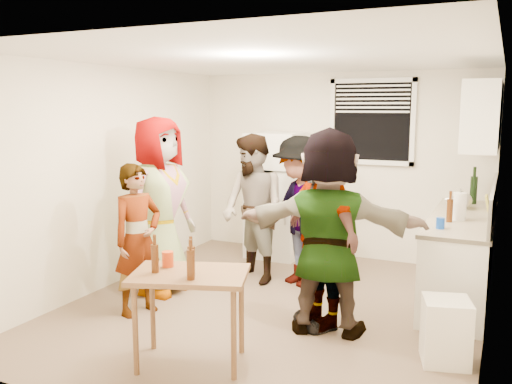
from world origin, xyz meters
The scene contains 23 objects.
room centered at (0.00, 0.00, 0.00)m, with size 4.00×4.50×2.50m, color white, non-canonical shape.
window centered at (0.45, 2.21, 1.85)m, with size 1.12×0.10×1.06m, color white, non-canonical shape.
refrigerator centered at (-0.75, 1.88, 0.85)m, with size 0.70×0.70×1.70m, color white.
counter_lower centered at (1.70, 1.15, 0.43)m, with size 0.60×2.20×0.86m, color white.
countertop centered at (1.70, 1.15, 0.88)m, with size 0.64×2.22×0.04m, color #BDAF97.
backsplash centered at (1.99, 1.15, 1.08)m, with size 0.03×2.20×0.36m, color beige.
upper_cabinets centered at (1.83, 1.35, 1.95)m, with size 0.34×1.60×0.70m, color white.
kettle centered at (1.65, 1.56, 0.90)m, with size 0.26×0.22×0.22m, color silver, non-canonical shape.
paper_towel centered at (1.68, 0.90, 0.90)m, with size 0.13×0.13×0.28m, color white.
wine_bottle centered at (1.75, 1.97, 0.90)m, with size 0.08×0.08×0.33m, color black.
beer_bottle_counter centered at (1.60, 0.76, 0.90)m, with size 0.06×0.06×0.23m, color #47230C.
blue_cup centered at (1.55, 0.40, 0.90)m, with size 0.08×0.08×0.11m, color blue.
picture_frame centered at (1.92, 1.61, 0.98)m, with size 0.02×0.20×0.17m, color #E1D54A.
trash_bin centered at (1.73, -0.51, 0.25)m, with size 0.36×0.36×0.53m, color white.
serving_table centered at (-0.12, -1.39, 0.00)m, with size 0.90×0.60×0.76m, color brown, non-canonical shape.
beer_bottle_table centered at (-0.36, -1.50, 0.76)m, with size 0.06×0.06×0.23m, color #47230C.
red_cup centered at (-0.36, -1.33, 0.76)m, with size 0.09×0.09×0.13m, color red.
guest_grey centered at (-1.34, -0.04, 0.00)m, with size 0.95×1.94×0.62m, color gray.
guest_stripe centered at (-1.16, -0.67, 0.00)m, with size 0.55×1.50×0.36m, color #141933.
guest_back_left centered at (-0.56, 0.72, 0.00)m, with size 0.84×1.74×0.66m, color brown.
guest_back_right centered at (-0.02, 0.84, 0.00)m, with size 1.11×1.72×0.64m, color #3F3F45.
guest_black centered at (0.57, -0.21, 0.00)m, with size 1.05×1.79×0.44m, color black.
guest_orange centered at (0.68, -0.32, 0.00)m, with size 1.74×1.87×0.55m, color #EDA048.
Camera 1 is at (2.09, -4.88, 2.04)m, focal length 38.00 mm.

